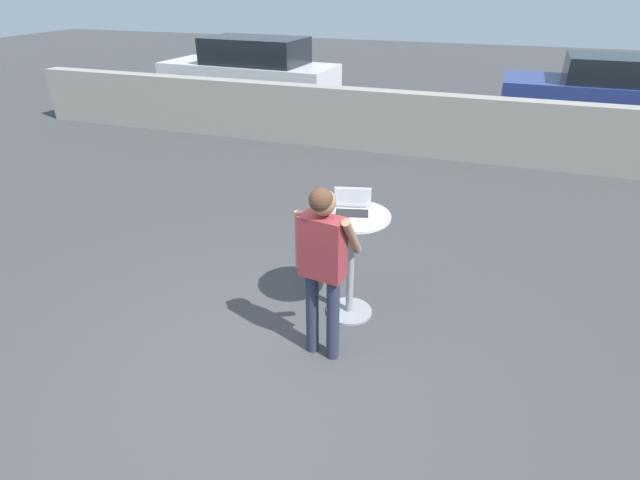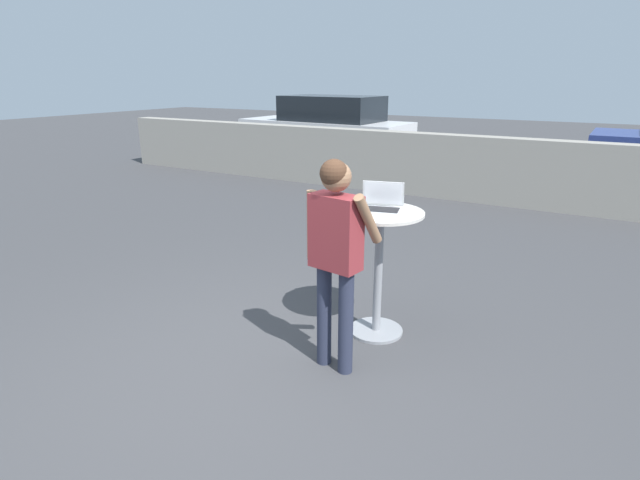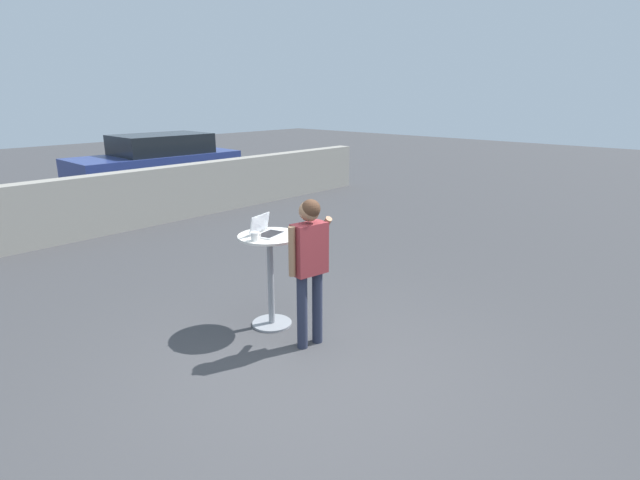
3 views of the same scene
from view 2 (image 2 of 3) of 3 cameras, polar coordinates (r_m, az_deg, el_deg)
name	(u,v)px [view 2 (image 2 of 3)]	position (r m, az deg, el deg)	size (l,w,h in m)	color
ground_plane	(246,382)	(3.78, -8.46, -15.78)	(50.00, 50.00, 0.00)	#3D3D3F
pavement_kerb	(472,169)	(9.19, 17.03, 7.81)	(16.34, 0.35, 1.13)	gray
cafe_table	(379,255)	(4.12, 6.75, -1.74)	(0.70, 0.70, 1.08)	gray
laptop	(381,204)	(4.03, 7.01, 4.06)	(0.39, 0.35, 0.22)	silver
coffee_mug	(350,203)	(4.05, 3.51, 4.22)	(0.13, 0.09, 0.09)	white
standing_person	(335,243)	(3.49, 1.77, -0.40)	(0.53, 0.32, 1.58)	#282D42
parked_car_further_down	(327,126)	(13.66, 0.76, 12.86)	(4.68, 2.04, 1.62)	silver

